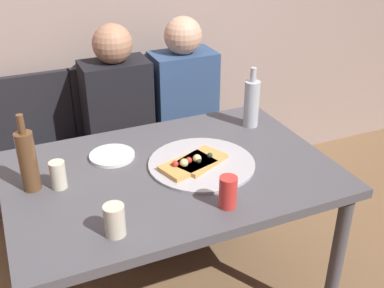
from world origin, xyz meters
TOP-DOWN VIEW (x-y plane):
  - dining_table at (0.00, 0.00)m, footprint 1.32×0.90m
  - pizza_tray at (0.13, -0.01)m, footprint 0.45×0.45m
  - pizza_slice_last at (0.06, -0.03)m, footprint 0.25×0.19m
  - pizza_slice_extra at (0.12, -0.02)m, footprint 0.25×0.22m
  - wine_bottle at (-0.54, 0.08)m, footprint 0.07×0.07m
  - beer_bottle at (0.51, 0.24)m, footprint 0.07×0.07m
  - tumbler_near at (-0.32, -0.31)m, footprint 0.07×0.07m
  - tumbler_far at (-0.44, 0.05)m, footprint 0.06×0.06m
  - soda_can at (0.10, -0.32)m, footprint 0.07×0.07m
  - plate_stack at (-0.20, 0.20)m, footprint 0.19×0.19m
  - chair_left at (-0.44, 0.85)m, footprint 0.44×0.44m
  - chair_middle at (-0.01, 0.85)m, footprint 0.44×0.44m
  - chair_right at (0.39, 0.85)m, footprint 0.44×0.44m
  - guest_in_sweater at (-0.01, 0.70)m, footprint 0.36×0.56m
  - guest_in_beanie at (0.39, 0.70)m, footprint 0.36×0.56m

SIDE VIEW (x-z plane):
  - chair_left at x=-0.44m, z-range 0.06..0.96m
  - chair_middle at x=-0.01m, z-range 0.06..0.96m
  - chair_right at x=0.39m, z-range 0.06..0.96m
  - guest_in_sweater at x=-0.01m, z-range 0.06..1.23m
  - guest_in_beanie at x=0.39m, z-range 0.06..1.23m
  - dining_table at x=0.00m, z-range 0.29..1.03m
  - pizza_tray at x=0.13m, z-range 0.74..0.76m
  - plate_stack at x=-0.20m, z-range 0.74..0.76m
  - pizza_slice_last at x=0.06m, z-range 0.74..0.79m
  - pizza_slice_extra at x=0.12m, z-range 0.74..0.79m
  - tumbler_far at x=-0.44m, z-range 0.74..0.85m
  - tumbler_near at x=-0.32m, z-range 0.74..0.86m
  - soda_can at x=0.10m, z-range 0.74..0.87m
  - beer_bottle at x=0.51m, z-range 0.72..1.01m
  - wine_bottle at x=-0.54m, z-range 0.71..1.03m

